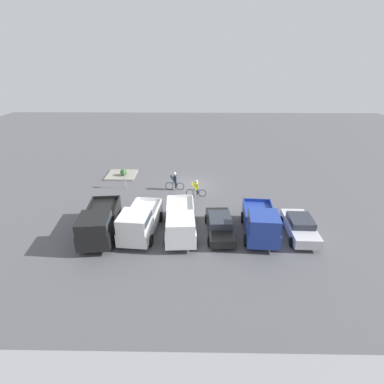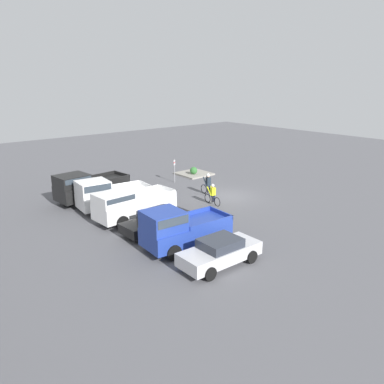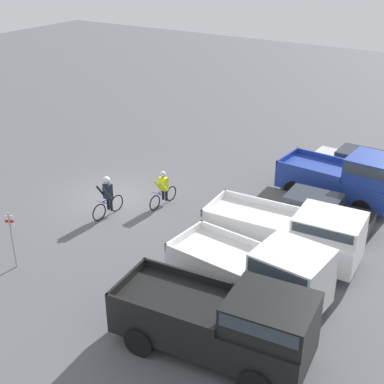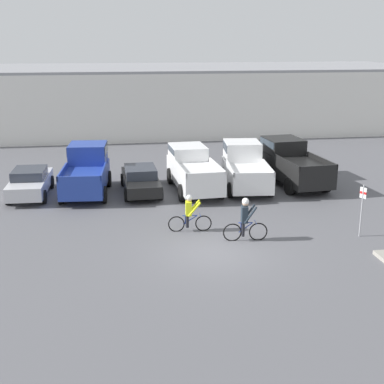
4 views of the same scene
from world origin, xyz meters
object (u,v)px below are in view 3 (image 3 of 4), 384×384
(sedan_1, at_px, (313,210))
(fire_lane_sign, at_px, (12,235))
(sedan_0, at_px, (358,165))
(cyclist_0, at_px, (108,195))
(pickup_truck_3, at_px, (227,321))
(pickup_truck_0, at_px, (348,178))
(cyclist_1, at_px, (163,188))
(pickup_truck_2, at_px, (261,272))
(pickup_truck_1, at_px, (293,232))

(sedan_1, distance_m, fire_lane_sign, 11.50)
(sedan_0, height_order, sedan_1, sedan_0)
(sedan_0, height_order, cyclist_0, cyclist_0)
(sedan_1, height_order, cyclist_0, cyclist_0)
(pickup_truck_3, distance_m, cyclist_0, 9.44)
(fire_lane_sign, bearing_deg, pickup_truck_0, 143.53)
(cyclist_0, distance_m, cyclist_1, 2.46)
(sedan_0, distance_m, sedan_1, 5.60)
(pickup_truck_2, xyz_separation_m, cyclist_0, (-1.94, -7.95, -0.24))
(pickup_truck_2, height_order, cyclist_0, pickup_truck_2)
(sedan_0, bearing_deg, pickup_truck_2, 1.29)
(sedan_0, xyz_separation_m, cyclist_1, (7.28, -6.31, 0.08))
(cyclist_0, bearing_deg, sedan_0, 140.39)
(pickup_truck_0, bearing_deg, sedan_1, -10.54)
(sedan_0, relative_size, cyclist_0, 2.46)
(pickup_truck_3, xyz_separation_m, cyclist_1, (-6.68, -6.82, -0.39))
(pickup_truck_0, height_order, pickup_truck_3, pickup_truck_0)
(cyclist_1, bearing_deg, fire_lane_sign, -13.56)
(sedan_1, xyz_separation_m, pickup_truck_1, (2.78, 0.26, 0.42))
(sedan_0, relative_size, sedan_1, 0.94)
(pickup_truck_2, bearing_deg, pickup_truck_1, -176.91)
(pickup_truck_1, height_order, pickup_truck_2, pickup_truck_2)
(sedan_0, bearing_deg, sedan_1, -1.69)
(cyclist_0, bearing_deg, pickup_truck_1, 96.80)
(pickup_truck_2, bearing_deg, cyclist_1, -121.16)
(pickup_truck_0, distance_m, cyclist_1, 8.02)
(cyclist_1, bearing_deg, pickup_truck_1, 80.29)
(sedan_0, relative_size, pickup_truck_2, 0.83)
(cyclist_1, relative_size, fire_lane_sign, 0.84)
(pickup_truck_0, xyz_separation_m, cyclist_1, (4.44, -6.66, -0.41))
(pickup_truck_0, distance_m, pickup_truck_1, 5.55)
(fire_lane_sign, bearing_deg, pickup_truck_2, 108.88)
(sedan_0, height_order, pickup_truck_1, pickup_truck_1)
(sedan_0, height_order, pickup_truck_2, pickup_truck_2)
(pickup_truck_1, relative_size, cyclist_1, 3.10)
(cyclist_0, bearing_deg, fire_lane_sign, -2.92)
(pickup_truck_1, xyz_separation_m, fire_lane_sign, (5.68, -8.04, 0.20))
(cyclist_0, height_order, cyclist_1, cyclist_0)
(pickup_truck_3, height_order, cyclist_0, pickup_truck_3)
(pickup_truck_2, bearing_deg, fire_lane_sign, -71.12)
(cyclist_0, bearing_deg, cyclist_1, 145.54)
(cyclist_0, xyz_separation_m, cyclist_1, (-2.03, 1.39, -0.11))
(sedan_1, bearing_deg, sedan_0, 178.31)
(sedan_0, distance_m, fire_lane_sign, 16.15)
(pickup_truck_0, bearing_deg, fire_lane_sign, -36.47)
(sedan_0, distance_m, pickup_truck_1, 8.39)
(pickup_truck_1, relative_size, pickup_truck_2, 1.06)
(fire_lane_sign, bearing_deg, pickup_truck_3, 90.65)
(pickup_truck_1, xyz_separation_m, pickup_truck_2, (2.87, 0.15, 0.04))
(pickup_truck_0, relative_size, cyclist_1, 2.80)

